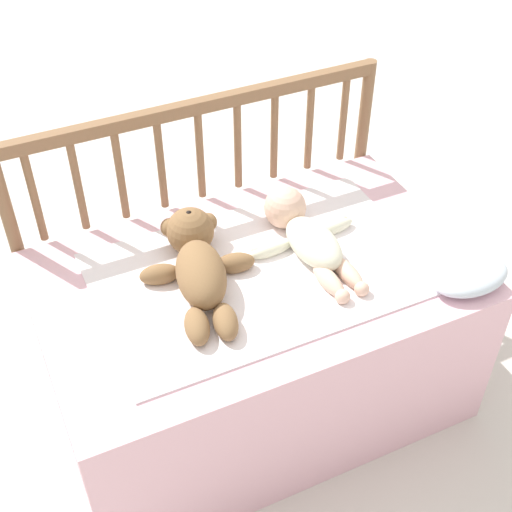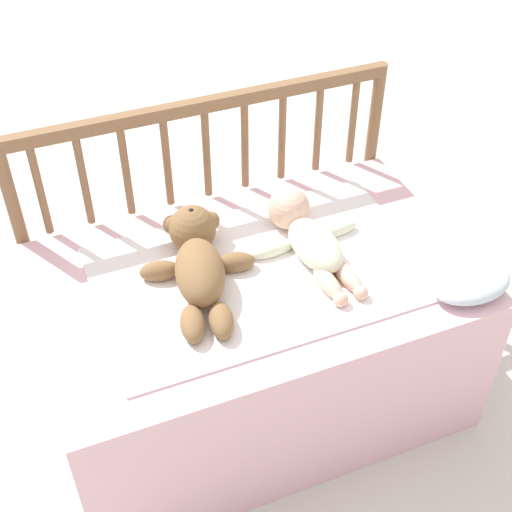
% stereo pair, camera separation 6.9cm
% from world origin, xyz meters
% --- Properties ---
extents(ground_plane, '(12.00, 12.00, 0.00)m').
position_xyz_m(ground_plane, '(0.00, 0.00, 0.00)').
color(ground_plane, silver).
extents(crib_mattress, '(1.11, 0.70, 0.49)m').
position_xyz_m(crib_mattress, '(0.00, 0.00, 0.25)').
color(crib_mattress, '#EDB7C6').
rests_on(crib_mattress, ground_plane).
extents(crib_rail, '(1.11, 0.04, 0.80)m').
position_xyz_m(crib_rail, '(0.00, 0.37, 0.57)').
color(crib_rail, brown).
rests_on(crib_rail, ground_plane).
extents(blanket, '(0.84, 0.53, 0.01)m').
position_xyz_m(blanket, '(0.01, 0.00, 0.50)').
color(blanket, white).
rests_on(blanket, crib_mattress).
extents(teddy_bear, '(0.30, 0.43, 0.13)m').
position_xyz_m(teddy_bear, '(-0.14, 0.05, 0.55)').
color(teddy_bear, olive).
rests_on(teddy_bear, crib_mattress).
extents(baby, '(0.32, 0.41, 0.12)m').
position_xyz_m(baby, '(0.16, 0.04, 0.54)').
color(baby, '#EAEACC').
rests_on(baby, crib_mattress).
extents(small_pillow, '(0.21, 0.14, 0.06)m').
position_xyz_m(small_pillow, '(0.47, -0.26, 0.52)').
color(small_pillow, silver).
rests_on(small_pillow, crib_mattress).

